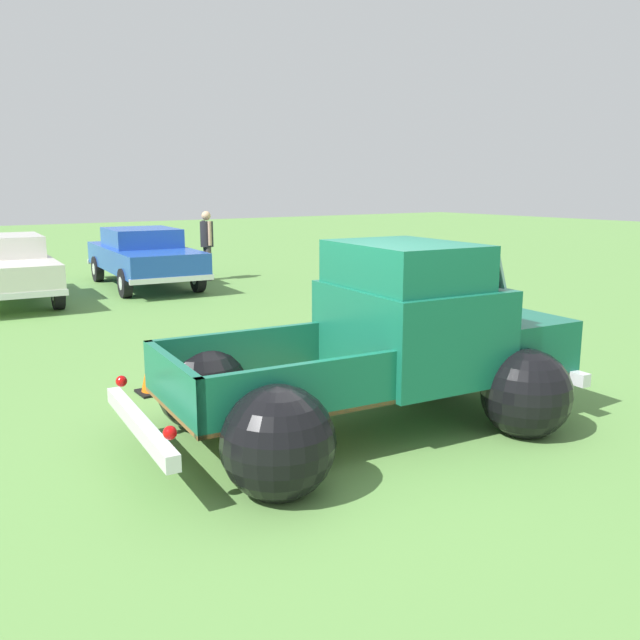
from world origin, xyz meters
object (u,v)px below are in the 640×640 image
object	(u,v)px
vintage_pickup_truck	(390,355)
show_car_1	(144,255)
lane_cone_0	(152,368)
spectator_0	(207,241)
show_car_0	(6,266)

from	to	relation	value
vintage_pickup_truck	show_car_1	distance (m)	11.14
show_car_1	lane_cone_0	world-z (taller)	show_car_1
lane_cone_0	spectator_0	bearing A→B (deg)	61.09
show_car_1	lane_cone_0	bearing A→B (deg)	-14.41
show_car_0	show_car_1	xyz separation A→B (m)	(3.25, 0.58, 0.01)
vintage_pickup_truck	spectator_0	world-z (taller)	vintage_pickup_truck
show_car_1	spectator_0	world-z (taller)	spectator_0
show_car_0	show_car_1	size ratio (longest dim) A/B	0.94
show_car_0	spectator_0	size ratio (longest dim) A/B	2.49
show_car_0	spectator_0	world-z (taller)	spectator_0
show_car_1	lane_cone_0	distance (m)	9.13
show_car_0	spectator_0	distance (m)	5.09
spectator_0	lane_cone_0	world-z (taller)	spectator_0
show_car_0	show_car_1	world-z (taller)	same
vintage_pickup_truck	show_car_0	distance (m)	10.64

